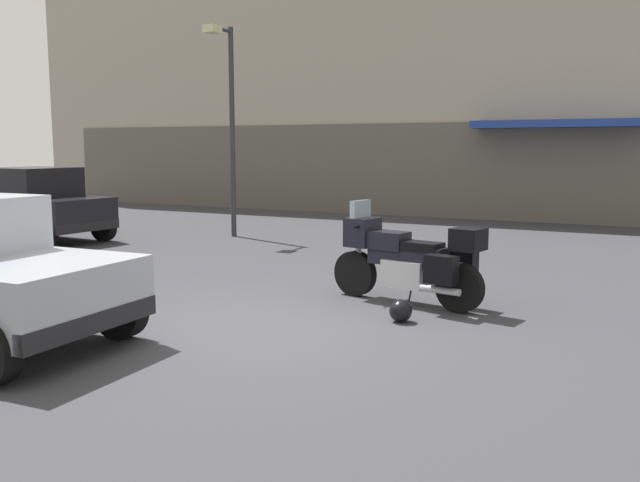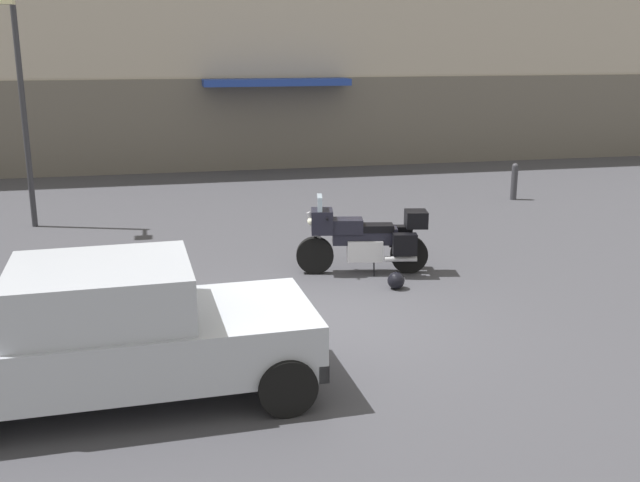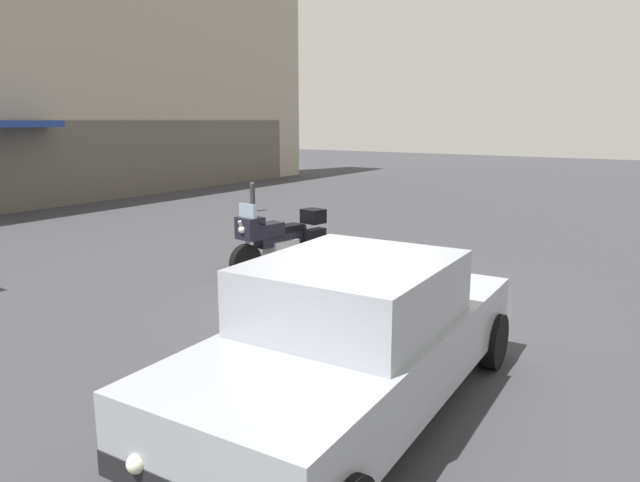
{
  "view_description": "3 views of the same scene",
  "coord_description": "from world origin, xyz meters",
  "px_view_note": "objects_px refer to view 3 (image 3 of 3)",
  "views": [
    {
      "loc": [
        4.33,
        -6.42,
        2.1
      ],
      "look_at": [
        0.89,
        0.32,
        1.05
      ],
      "focal_mm": 38.47,
      "sensor_mm": 36.0,
      "label": 1
    },
    {
      "loc": [
        -2.14,
        -9.66,
        3.84
      ],
      "look_at": [
        0.24,
        1.02,
        0.92
      ],
      "focal_mm": 41.72,
      "sensor_mm": 36.0,
      "label": 2
    },
    {
      "loc": [
        -7.28,
        -4.35,
        2.81
      ],
      "look_at": [
        0.24,
        0.57,
        0.93
      ],
      "focal_mm": 32.6,
      "sensor_mm": 36.0,
      "label": 3
    }
  ],
  "objects_px": {
    "motorcycle": "(281,239)",
    "car_sedan_far": "(355,339)",
    "bollard_curbside": "(253,196)",
    "helmet": "(331,267)"
  },
  "relations": [
    {
      "from": "motorcycle",
      "to": "car_sedan_far",
      "type": "height_order",
      "value": "car_sedan_far"
    },
    {
      "from": "car_sedan_far",
      "to": "bollard_curbside",
      "type": "bearing_deg",
      "value": -138.14
    },
    {
      "from": "car_sedan_far",
      "to": "bollard_curbside",
      "type": "height_order",
      "value": "car_sedan_far"
    },
    {
      "from": "bollard_curbside",
      "to": "car_sedan_far",
      "type": "bearing_deg",
      "value": -136.06
    },
    {
      "from": "motorcycle",
      "to": "helmet",
      "type": "distance_m",
      "value": 1.09
    },
    {
      "from": "bollard_curbside",
      "to": "helmet",
      "type": "bearing_deg",
      "value": -130.01
    },
    {
      "from": "motorcycle",
      "to": "car_sedan_far",
      "type": "xyz_separation_m",
      "value": [
        -4.04,
        -3.91,
        0.16
      ]
    },
    {
      "from": "motorcycle",
      "to": "helmet",
      "type": "bearing_deg",
      "value": 116.18
    },
    {
      "from": "helmet",
      "to": "bollard_curbside",
      "type": "height_order",
      "value": "bollard_curbside"
    },
    {
      "from": "helmet",
      "to": "motorcycle",
      "type": "bearing_deg",
      "value": 105.22
    }
  ]
}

